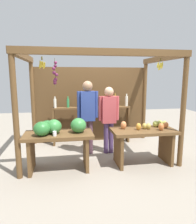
# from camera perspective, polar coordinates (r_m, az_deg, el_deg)

# --- Properties ---
(ground_plane) EXTENTS (12.00, 12.00, 0.00)m
(ground_plane) POSITION_cam_1_polar(r_m,az_deg,el_deg) (4.90, -0.38, -11.44)
(ground_plane) COLOR gray
(ground_plane) RESTS_ON ground
(market_stall) EXTENTS (3.21, 2.05, 2.27)m
(market_stall) POSITION_cam_1_polar(r_m,az_deg,el_deg) (5.03, -1.25, 4.67)
(market_stall) COLOR brown
(market_stall) RESTS_ON ground
(fruit_counter_left) EXTENTS (1.30, 0.64, 1.01)m
(fruit_counter_left) POSITION_cam_1_polar(r_m,az_deg,el_deg) (3.94, -11.26, -6.55)
(fruit_counter_left) COLOR brown
(fruit_counter_left) RESTS_ON ground
(fruit_counter_right) EXTENTS (1.30, 0.64, 0.89)m
(fruit_counter_right) POSITION_cam_1_polar(r_m,az_deg,el_deg) (4.29, 12.88, -6.95)
(fruit_counter_right) COLOR brown
(fruit_counter_right) RESTS_ON ground
(bottle_shelf_unit) EXTENTS (2.06, 0.22, 1.36)m
(bottle_shelf_unit) POSITION_cam_1_polar(r_m,az_deg,el_deg) (5.37, -1.73, -0.58)
(bottle_shelf_unit) COLOR brown
(bottle_shelf_unit) RESTS_ON ground
(vendor_man) EXTENTS (0.48, 0.23, 1.70)m
(vendor_man) POSITION_cam_1_polar(r_m,az_deg,el_deg) (4.60, -2.92, 0.40)
(vendor_man) COLOR #583946
(vendor_man) RESTS_ON ground
(vendor_woman) EXTENTS (0.48, 0.21, 1.56)m
(vendor_woman) POSITION_cam_1_polar(r_m,az_deg,el_deg) (4.67, 3.06, -0.64)
(vendor_woman) COLOR #513A69
(vendor_woman) RESTS_ON ground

